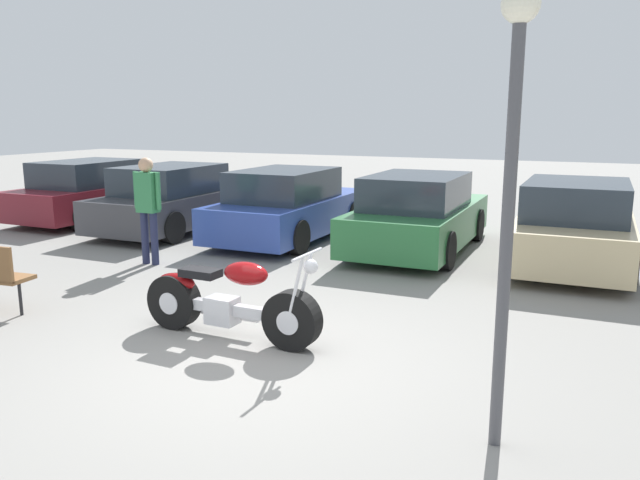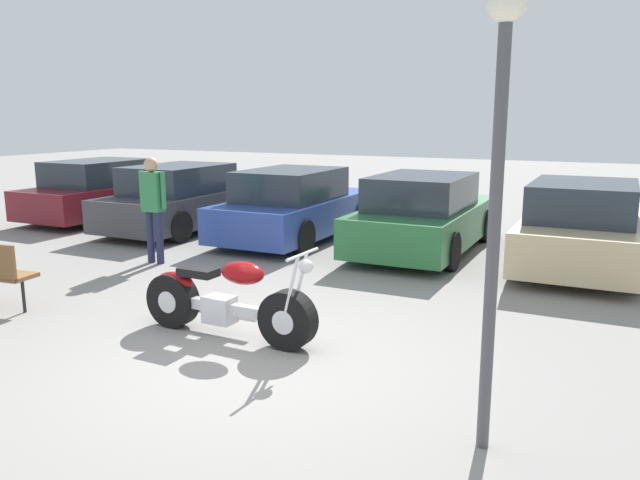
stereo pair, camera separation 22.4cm
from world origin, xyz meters
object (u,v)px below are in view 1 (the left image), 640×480
(person_standing, at_px, (148,201))
(lamp_post, at_px, (512,151))
(parked_car_maroon, at_px, (94,192))
(parked_car_green, at_px, (418,215))
(parked_car_champagne, at_px, (575,226))
(motorcycle, at_px, (228,302))
(parked_car_dark_grey, at_px, (176,200))
(parked_car_blue, at_px, (289,206))

(person_standing, bearing_deg, lamp_post, -30.11)
(parked_car_maroon, distance_m, person_standing, 5.14)
(parked_car_green, bearing_deg, lamp_post, -69.62)
(parked_car_champagne, height_order, person_standing, person_standing)
(motorcycle, relative_size, person_standing, 1.25)
(parked_car_maroon, bearing_deg, parked_car_champagne, -1.38)
(motorcycle, xyz_separation_m, parked_car_maroon, (-7.15, 5.46, 0.24))
(motorcycle, height_order, person_standing, person_standing)
(motorcycle, bearing_deg, parked_car_maroon, 142.63)
(parked_car_dark_grey, distance_m, parked_car_champagne, 7.82)
(motorcycle, bearing_deg, parked_car_blue, 110.27)
(lamp_post, bearing_deg, parked_car_green, 110.38)
(parked_car_blue, relative_size, lamp_post, 1.27)
(parked_car_maroon, xyz_separation_m, lamp_post, (10.18, -6.58, 1.52))
(parked_car_blue, xyz_separation_m, parked_car_champagne, (5.21, -0.02, 0.00))
(parked_car_maroon, xyz_separation_m, parked_car_green, (7.82, -0.22, 0.00))
(person_standing, bearing_deg, parked_car_dark_grey, 119.10)
(parked_car_maroon, relative_size, person_standing, 2.37)
(parked_car_blue, xyz_separation_m, lamp_post, (4.97, -6.35, 1.52))
(parked_car_maroon, distance_m, parked_car_blue, 5.22)
(parked_car_blue, bearing_deg, parked_car_maroon, 177.52)
(parked_car_blue, height_order, lamp_post, lamp_post)
(parked_car_dark_grey, bearing_deg, motorcycle, -48.39)
(parked_car_champagne, relative_size, lamp_post, 1.27)
(lamp_post, bearing_deg, person_standing, 149.89)
(parked_car_green, xyz_separation_m, parked_car_champagne, (2.61, -0.03, 0.00))
(parked_car_champagne, bearing_deg, motorcycle, -122.23)
(parked_car_dark_grey, height_order, parked_car_blue, same)
(parked_car_green, xyz_separation_m, lamp_post, (2.36, -6.36, 1.52))
(parked_car_green, bearing_deg, person_standing, -142.55)
(parked_car_dark_grey, bearing_deg, parked_car_green, 1.38)
(parked_car_champagne, xyz_separation_m, lamp_post, (-0.25, -6.33, 1.52))
(motorcycle, distance_m, parked_car_dark_grey, 6.84)
(parked_car_green, bearing_deg, parked_car_dark_grey, -178.62)
(parked_car_maroon, distance_m, lamp_post, 12.22)
(motorcycle, xyz_separation_m, parked_car_dark_grey, (-4.54, 5.11, 0.24))
(parked_car_maroon, xyz_separation_m, parked_car_blue, (5.21, -0.23, 0.00))
(parked_car_maroon, xyz_separation_m, parked_car_champagne, (10.43, -0.25, 0.00))
(parked_car_champagne, bearing_deg, person_standing, -156.03)
(parked_car_maroon, height_order, parked_car_blue, same)
(parked_car_blue, bearing_deg, parked_car_champagne, -0.27)
(parked_car_champagne, distance_m, lamp_post, 6.51)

